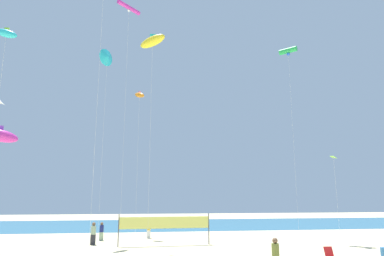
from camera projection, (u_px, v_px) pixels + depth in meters
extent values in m
cube|color=teal|center=(155.00, 225.00, 46.21)|extent=(120.00, 20.00, 0.01)
cube|color=white|center=(149.00, 234.00, 31.18)|extent=(0.34, 0.20, 0.71)
cylinder|color=gold|center=(149.00, 227.00, 31.31)|extent=(0.36, 0.36, 0.59)
sphere|color=tan|center=(149.00, 222.00, 31.39)|extent=(0.26, 0.26, 0.26)
cube|color=#2D2D33|center=(93.00, 240.00, 26.93)|extent=(0.38, 0.23, 0.79)
cylinder|color=#99B28C|center=(93.00, 230.00, 27.07)|extent=(0.40, 0.40, 0.65)
sphere|color=brown|center=(94.00, 224.00, 27.16)|extent=(0.29, 0.29, 0.29)
cube|color=#99B28C|center=(101.00, 236.00, 29.58)|extent=(0.34, 0.20, 0.70)
cylinder|color=navy|center=(102.00, 229.00, 29.71)|extent=(0.35, 0.35, 0.58)
sphere|color=brown|center=(102.00, 224.00, 29.79)|extent=(0.26, 0.26, 0.26)
cylinder|color=olive|center=(275.00, 250.00, 17.44)|extent=(0.38, 0.38, 0.63)
sphere|color=brown|center=(275.00, 241.00, 17.53)|extent=(0.28, 0.28, 0.28)
cube|color=red|center=(329.00, 252.00, 19.74)|extent=(0.52, 0.23, 0.57)
cylinder|color=#4C4C51|center=(118.00, 230.00, 26.02)|extent=(0.08, 0.08, 2.40)
cylinder|color=#4C4C51|center=(209.00, 229.00, 27.37)|extent=(0.08, 0.08, 2.40)
cube|color=#EAE566|center=(165.00, 223.00, 26.80)|extent=(7.11, 0.41, 0.90)
cylinder|color=silver|center=(125.00, 118.00, 28.29)|extent=(0.01, 0.01, 20.25)
cylinder|color=#D833A5|center=(129.00, 8.00, 30.29)|extent=(2.02, 2.02, 0.37)
sphere|color=white|center=(129.00, 11.00, 30.23)|extent=(0.22, 0.22, 0.22)
cylinder|color=silver|center=(137.00, 163.00, 34.10)|extent=(0.01, 0.01, 14.13)
ellipsoid|color=orange|center=(140.00, 95.00, 35.49)|extent=(1.38, 1.54, 0.92)
cube|color=pink|center=(140.00, 93.00, 35.54)|extent=(0.30, 0.06, 0.37)
cylinder|color=silver|center=(337.00, 200.00, 27.57)|extent=(0.01, 0.01, 6.95)
pyramid|color=#8CD833|center=(334.00, 157.00, 28.27)|extent=(0.59, 0.58, 0.27)
pyramid|color=white|center=(0.00, 101.00, 27.45)|extent=(0.90, 0.90, 0.47)
cylinder|color=silver|center=(293.00, 140.00, 32.21)|extent=(0.01, 0.01, 18.05)
cylinder|color=green|center=(288.00, 51.00, 33.99)|extent=(1.61, 1.59, 0.52)
sphere|color=blue|center=(288.00, 54.00, 33.92)|extent=(0.31, 0.31, 0.31)
cylinder|color=silver|center=(150.00, 141.00, 24.31)|extent=(0.01, 0.01, 15.31)
ellipsoid|color=yellow|center=(153.00, 41.00, 25.82)|extent=(2.29, 1.79, 1.22)
cube|color=#26BFCC|center=(153.00, 37.00, 25.89)|extent=(0.42, 0.06, 0.53)
ellipsoid|color=#26BFCC|center=(6.00, 33.00, 19.60)|extent=(1.41, 0.63, 0.77)
cube|color=#8CD833|center=(7.00, 30.00, 19.63)|extent=(0.26, 0.06, 0.32)
cylinder|color=silver|center=(103.00, 145.00, 29.51)|extent=(0.01, 0.01, 16.26)
cone|color=#26BFCC|center=(107.00, 57.00, 31.11)|extent=(1.30, 1.44, 1.59)
cylinder|color=silver|center=(97.00, 110.00, 21.76)|extent=(0.01, 0.01, 18.32)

